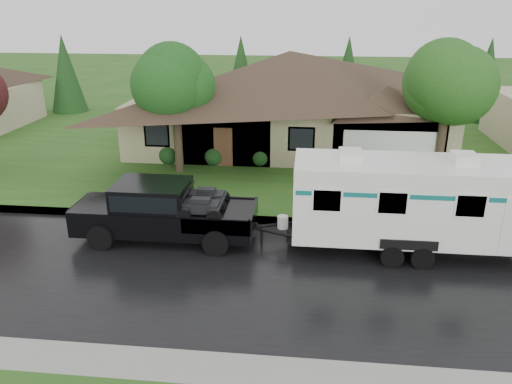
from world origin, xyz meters
TOP-DOWN VIEW (x-y plane):
  - ground at (0.00, 0.00)m, footprint 140.00×140.00m
  - road at (0.00, -2.00)m, footprint 140.00×8.00m
  - curb at (0.00, 2.25)m, footprint 140.00×0.50m
  - lawn at (0.00, 15.00)m, footprint 140.00×26.00m
  - house_main at (2.29, 13.84)m, footprint 19.44×10.80m
  - tree_left_green at (-3.38, 7.92)m, footprint 3.90×3.90m
  - tree_right_green at (9.93, 8.92)m, footprint 3.95×3.95m
  - shrub_row at (2.00, 9.30)m, footprint 13.60×1.00m
  - pickup_truck at (-2.11, 0.34)m, footprint 6.67×2.54m
  - travel_trailer at (6.71, 0.34)m, footprint 8.23×2.89m

SIDE VIEW (x-z plane):
  - ground at x=0.00m, z-range 0.00..0.00m
  - road at x=0.00m, z-range 0.00..0.01m
  - curb at x=0.00m, z-range 0.00..0.15m
  - lawn at x=0.00m, z-range 0.00..0.15m
  - shrub_row at x=2.00m, z-range 0.15..1.15m
  - pickup_truck at x=-2.11m, z-range 0.08..2.30m
  - travel_trailer at x=6.71m, z-range 0.11..3.81m
  - house_main at x=2.29m, z-range 0.14..7.04m
  - tree_left_green at x=-3.38m, z-range 1.40..7.86m
  - tree_right_green at x=9.93m, z-range 1.42..7.95m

